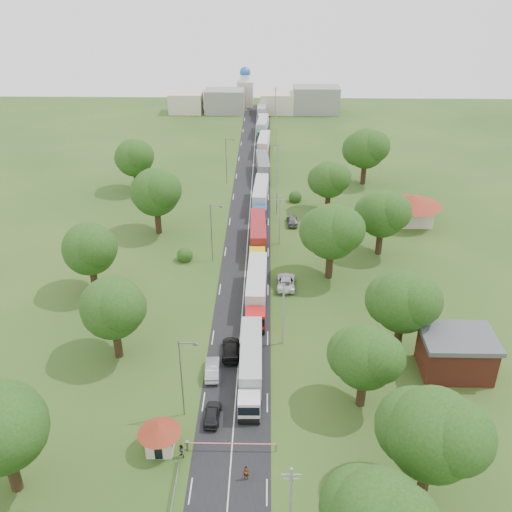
{
  "coord_description": "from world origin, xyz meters",
  "views": [
    {
      "loc": [
        3.36,
        -66.46,
        45.06
      ],
      "look_at": [
        1.71,
        11.11,
        3.0
      ],
      "focal_mm": 40.0,
      "sensor_mm": 36.0,
      "label": 1
    }
  ],
  "objects_px": {
    "boom_barrier": "(218,444)",
    "truck_0": "(251,364)",
    "guard_booth": "(160,434)",
    "car_lane_front": "(212,414)",
    "pedestrian_near": "(246,473)",
    "info_sign": "(277,197)",
    "car_lane_mid": "(212,369)"
  },
  "relations": [
    {
      "from": "info_sign",
      "to": "boom_barrier",
      "type": "bearing_deg",
      "value": -96.24
    },
    {
      "from": "guard_booth",
      "to": "car_lane_front",
      "type": "bearing_deg",
      "value": 42.06
    },
    {
      "from": "pedestrian_near",
      "to": "info_sign",
      "type": "bearing_deg",
      "value": 90.73
    },
    {
      "from": "info_sign",
      "to": "truck_0",
      "type": "height_order",
      "value": "info_sign"
    },
    {
      "from": "info_sign",
      "to": "pedestrian_near",
      "type": "relative_size",
      "value": 2.57
    },
    {
      "from": "guard_booth",
      "to": "pedestrian_near",
      "type": "relative_size",
      "value": 2.76
    },
    {
      "from": "guard_booth",
      "to": "car_lane_mid",
      "type": "bearing_deg",
      "value": 70.33
    },
    {
      "from": "info_sign",
      "to": "truck_0",
      "type": "distance_m",
      "value": 49.06
    },
    {
      "from": "pedestrian_near",
      "to": "guard_booth",
      "type": "bearing_deg",
      "value": 162.3
    },
    {
      "from": "info_sign",
      "to": "pedestrian_near",
      "type": "height_order",
      "value": "info_sign"
    },
    {
      "from": "boom_barrier",
      "to": "guard_booth",
      "type": "height_order",
      "value": "guard_booth"
    },
    {
      "from": "pedestrian_near",
      "to": "boom_barrier",
      "type": "bearing_deg",
      "value": 134.24
    },
    {
      "from": "truck_0",
      "to": "pedestrian_near",
      "type": "relative_size",
      "value": 9.22
    },
    {
      "from": "car_lane_front",
      "to": "boom_barrier",
      "type": "bearing_deg",
      "value": 104.41
    },
    {
      "from": "truck_0",
      "to": "car_lane_front",
      "type": "relative_size",
      "value": 3.54
    },
    {
      "from": "car_lane_mid",
      "to": "guard_booth",
      "type": "bearing_deg",
      "value": 66.95
    },
    {
      "from": "guard_booth",
      "to": "car_lane_front",
      "type": "distance_m",
      "value": 6.69
    },
    {
      "from": "guard_booth",
      "to": "car_lane_mid",
      "type": "height_order",
      "value": "guard_booth"
    },
    {
      "from": "info_sign",
      "to": "car_lane_front",
      "type": "xyz_separation_m",
      "value": [
        -7.55,
        -55.63,
        -2.29
      ]
    },
    {
      "from": "guard_booth",
      "to": "info_sign",
      "type": "relative_size",
      "value": 1.07
    },
    {
      "from": "guard_booth",
      "to": "info_sign",
      "type": "height_order",
      "value": "info_sign"
    },
    {
      "from": "info_sign",
      "to": "truck_0",
      "type": "xyz_separation_m",
      "value": [
        -3.57,
        -48.92,
        -0.84
      ]
    },
    {
      "from": "boom_barrier",
      "to": "truck_0",
      "type": "distance_m",
      "value": 11.55
    },
    {
      "from": "guard_booth",
      "to": "boom_barrier",
      "type": "bearing_deg",
      "value": 0.01
    },
    {
      "from": "boom_barrier",
      "to": "pedestrian_near",
      "type": "xyz_separation_m",
      "value": [
        2.97,
        -3.5,
        -0.09
      ]
    },
    {
      "from": "car_lane_front",
      "to": "pedestrian_near",
      "type": "xyz_separation_m",
      "value": [
        3.96,
        -7.87,
        0.09
      ]
    },
    {
      "from": "car_lane_mid",
      "to": "pedestrian_near",
      "type": "relative_size",
      "value": 2.93
    },
    {
      "from": "guard_booth",
      "to": "car_lane_front",
      "type": "relative_size",
      "value": 1.06
    },
    {
      "from": "boom_barrier",
      "to": "truck_0",
      "type": "relative_size",
      "value": 0.63
    },
    {
      "from": "info_sign",
      "to": "pedestrian_near",
      "type": "xyz_separation_m",
      "value": [
        -3.59,
        -63.5,
        -2.2
      ]
    },
    {
      "from": "boom_barrier",
      "to": "guard_booth",
      "type": "bearing_deg",
      "value": -179.99
    },
    {
      "from": "info_sign",
      "to": "truck_0",
      "type": "bearing_deg",
      "value": -94.17
    }
  ]
}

